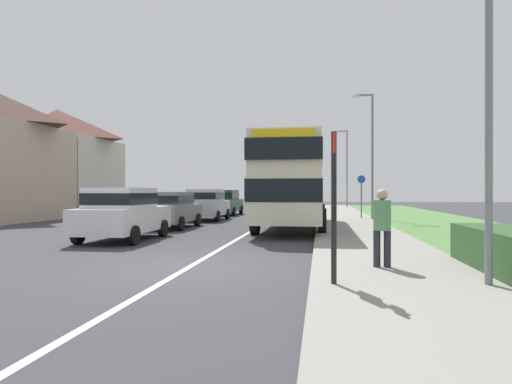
{
  "coord_description": "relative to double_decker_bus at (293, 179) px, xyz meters",
  "views": [
    {
      "loc": [
        2.78,
        -9.11,
        1.63
      ],
      "look_at": [
        0.64,
        5.52,
        1.6
      ],
      "focal_mm": 30.92,
      "sensor_mm": 36.0,
      "label": 1
    }
  ],
  "objects": [
    {
      "name": "parked_car_dark_green",
      "position": [
        -5.32,
        10.24,
        -1.21
      ],
      "size": [
        2.01,
        4.42,
        1.7
      ],
      "color": "#19472D",
      "rests_on": "ground_plane"
    },
    {
      "name": "pavement_near_side",
      "position": [
        2.6,
        -4.04,
        -2.08
      ],
      "size": [
        3.2,
        68.0,
        0.12
      ],
      "primitive_type": "cube",
      "color": "gray",
      "rests_on": "ground_plane"
    },
    {
      "name": "lane_marking_centre",
      "position": [
        -1.6,
        -2.04,
        -2.14
      ],
      "size": [
        0.14,
        60.0,
        0.01
      ],
      "primitive_type": "cube",
      "color": "silver",
      "rests_on": "ground_plane"
    },
    {
      "name": "street_lamp_near",
      "position": [
        3.77,
        -11.57,
        2.3
      ],
      "size": [
        1.14,
        0.2,
        7.77
      ],
      "color": "slate",
      "rests_on": "ground_plane"
    },
    {
      "name": "roadside_hedge",
      "position": [
        4.7,
        -10.2,
        -1.69
      ],
      "size": [
        1.1,
        3.49,
        0.9
      ],
      "primitive_type": "cube",
      "color": "#2D5128",
      "rests_on": "ground_plane"
    },
    {
      "name": "ground_plane",
      "position": [
        -1.6,
        -10.04,
        -2.14
      ],
      "size": [
        120.0,
        120.0,
        0.0
      ],
      "primitive_type": "plane",
      "color": "#38383D"
    },
    {
      "name": "grass_verge_seaward",
      "position": [
        6.9,
        -4.04,
        -2.1
      ],
      "size": [
        6.0,
        68.0,
        0.08
      ],
      "primitive_type": "cube",
      "color": "#517F42",
      "rests_on": "ground_plane"
    },
    {
      "name": "parked_car_white",
      "position": [
        -5.28,
        -5.42,
        -1.19
      ],
      "size": [
        2.0,
        4.04,
        1.74
      ],
      "color": "silver",
      "rests_on": "ground_plane"
    },
    {
      "name": "cycle_route_sign",
      "position": [
        3.47,
        6.22,
        -0.71
      ],
      "size": [
        0.44,
        0.08,
        2.52
      ],
      "color": "slate",
      "rests_on": "ground_plane"
    },
    {
      "name": "parked_car_silver",
      "position": [
        -5.08,
        4.66,
        -1.2
      ],
      "size": [
        1.99,
        4.05,
        1.73
      ],
      "color": "#B7B7BC",
      "rests_on": "ground_plane"
    },
    {
      "name": "bus_stop_sign",
      "position": [
        1.4,
        -11.85,
        -0.6
      ],
      "size": [
        0.09,
        0.52,
        2.6
      ],
      "color": "black",
      "rests_on": "ground_plane"
    },
    {
      "name": "street_lamp_far",
      "position": [
        3.62,
        24.11,
        2.15
      ],
      "size": [
        1.14,
        0.2,
        7.48
      ],
      "color": "slate",
      "rests_on": "ground_plane"
    },
    {
      "name": "house_terrace_far_side",
      "position": [
        -17.28,
        6.22,
        1.57
      ],
      "size": [
        7.12,
        13.47,
        7.42
      ],
      "color": "#C1A88E",
      "rests_on": "ground_plane"
    },
    {
      "name": "pedestrian_at_stop",
      "position": [
        2.4,
        -10.14,
        -1.17
      ],
      "size": [
        0.34,
        0.34,
        1.67
      ],
      "color": "#23232D",
      "rests_on": "ground_plane"
    },
    {
      "name": "parked_car_grey",
      "position": [
        -5.33,
        -0.56,
        -1.26
      ],
      "size": [
        1.88,
        4.04,
        1.6
      ],
      "color": "slate",
      "rests_on": "ground_plane"
    },
    {
      "name": "double_decker_bus",
      "position": [
        0.0,
        0.0,
        0.0
      ],
      "size": [
        2.8,
        10.16,
        3.7
      ],
      "color": "beige",
      "rests_on": "ground_plane"
    },
    {
      "name": "street_lamp_mid",
      "position": [
        3.89,
        5.61,
        1.87
      ],
      "size": [
        1.14,
        0.2,
        6.95
      ],
      "color": "slate",
      "rests_on": "ground_plane"
    }
  ]
}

